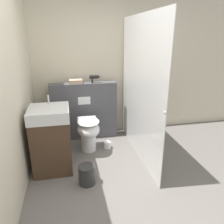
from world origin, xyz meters
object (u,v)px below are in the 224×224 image
at_px(toilet, 88,132).
at_px(waste_bin, 87,175).
at_px(hair_drier, 94,77).
at_px(sink_vanity, 52,139).

relative_size(toilet, waste_bin, 2.16).
relative_size(hair_drier, waste_bin, 0.73).
relative_size(sink_vanity, waste_bin, 4.10).
distance_m(sink_vanity, hair_drier, 1.39).
xyz_separation_m(toilet, hair_drier, (0.19, 0.53, 0.81)).
distance_m(toilet, sink_vanity, 0.70).
bearing_deg(waste_bin, sink_vanity, 134.29).
relative_size(toilet, hair_drier, 2.97).
height_order(toilet, hair_drier, hair_drier).
bearing_deg(hair_drier, sink_vanity, -128.84).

